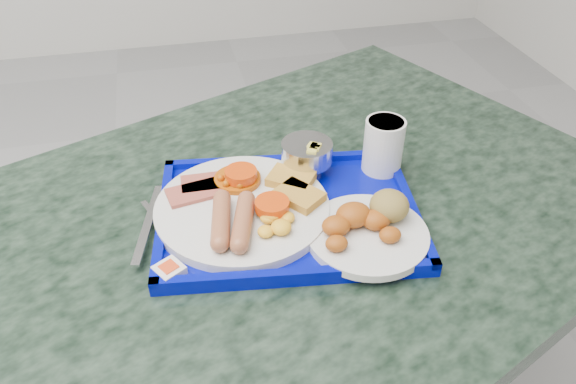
# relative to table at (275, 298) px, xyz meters

# --- Properties ---
(table) EXTENTS (1.46, 1.25, 0.77)m
(table) POSITION_rel_table_xyz_m (0.00, 0.00, 0.00)
(table) COLOR gray
(table) RESTS_ON floor
(tray) EXTENTS (0.45, 0.35, 0.02)m
(tray) POSITION_rel_table_xyz_m (0.02, -0.01, 0.21)
(tray) COLOR #030A98
(tray) RESTS_ON table
(main_plate) EXTENTS (0.28, 0.28, 0.04)m
(main_plate) POSITION_rel_table_xyz_m (-0.04, 0.00, 0.23)
(main_plate) COLOR silver
(main_plate) RESTS_ON tray
(bread_plate) EXTENTS (0.18, 0.18, 0.06)m
(bread_plate) POSITION_rel_table_xyz_m (0.13, -0.09, 0.23)
(bread_plate) COLOR silver
(bread_plate) RESTS_ON tray
(fruit_bowl) EXTENTS (0.09, 0.09, 0.06)m
(fruit_bowl) POSITION_rel_table_xyz_m (0.08, 0.09, 0.25)
(fruit_bowl) COLOR silver
(fruit_bowl) RESTS_ON tray
(juice_cup) EXTENTS (0.07, 0.07, 0.10)m
(juice_cup) POSITION_rel_table_xyz_m (0.21, 0.07, 0.26)
(juice_cup) COLOR silver
(juice_cup) RESTS_ON tray
(spoon) EXTENTS (0.07, 0.15, 0.01)m
(spoon) POSITION_rel_table_xyz_m (-0.16, 0.06, 0.22)
(spoon) COLOR silver
(spoon) RESTS_ON tray
(knife) EXTENTS (0.06, 0.19, 0.00)m
(knife) POSITION_rel_table_xyz_m (-0.20, 0.01, 0.21)
(knife) COLOR silver
(knife) RESTS_ON tray
(jam_packet) EXTENTS (0.05, 0.05, 0.01)m
(jam_packet) POSITION_rel_table_xyz_m (-0.17, -0.11, 0.22)
(jam_packet) COLOR white
(jam_packet) RESTS_ON tray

